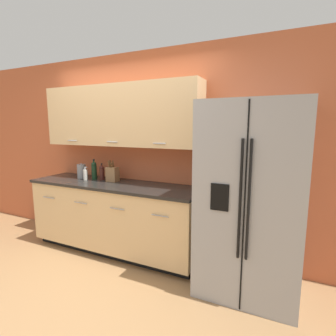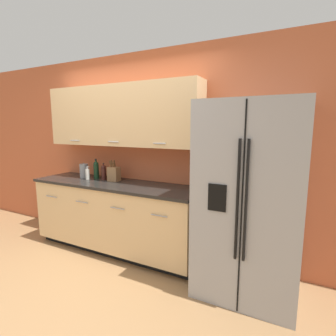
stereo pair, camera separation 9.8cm
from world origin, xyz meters
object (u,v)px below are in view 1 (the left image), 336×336
object	(u,v)px
wine_bottle	(94,170)
oil_bottle	(102,172)
steel_canister	(82,171)
soap_dispenser	(85,175)
knife_block	(113,174)
refrigerator	(251,199)

from	to	relation	value
wine_bottle	oil_bottle	bearing A→B (deg)	-0.61
steel_canister	soap_dispenser	bearing A→B (deg)	-27.91
knife_block	wine_bottle	xyz separation A→B (m)	(-0.31, 0.00, 0.03)
knife_block	soap_dispenser	size ratio (longest dim) A/B	1.54
knife_block	soap_dispenser	bearing A→B (deg)	-167.01
soap_dispenser	steel_canister	world-z (taller)	steel_canister
refrigerator	knife_block	xyz separation A→B (m)	(-1.81, 0.17, 0.08)
knife_block	steel_canister	distance (m)	0.53
wine_bottle	soap_dispenser	distance (m)	0.13
soap_dispenser	oil_bottle	size ratio (longest dim) A/B	0.80
refrigerator	wine_bottle	size ratio (longest dim) A/B	6.75
knife_block	steel_canister	size ratio (longest dim) A/B	1.32
refrigerator	steel_canister	bearing A→B (deg)	176.19
refrigerator	soap_dispenser	xyz separation A→B (m)	(-2.19, 0.08, 0.06)
wine_bottle	knife_block	bearing A→B (deg)	-0.51
steel_canister	refrigerator	bearing A→B (deg)	-3.81
refrigerator	knife_block	world-z (taller)	refrigerator
steel_canister	knife_block	bearing A→B (deg)	1.79
soap_dispenser	oil_bottle	world-z (taller)	oil_bottle
oil_bottle	steel_canister	size ratio (longest dim) A/B	1.07
wine_bottle	soap_dispenser	size ratio (longest dim) A/B	1.53
refrigerator	soap_dispenser	bearing A→B (deg)	177.85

